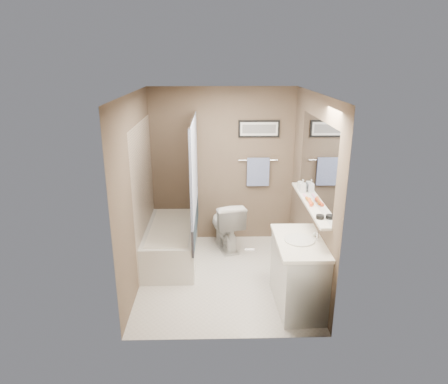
{
  "coord_description": "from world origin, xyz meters",
  "views": [
    {
      "loc": [
        -0.12,
        -4.71,
        2.79
      ],
      "look_at": [
        0.0,
        0.15,
        1.15
      ],
      "focal_mm": 32.0,
      "sensor_mm": 36.0,
      "label": 1
    }
  ],
  "objects_px": {
    "bathtub": "(172,243)",
    "glass_jar": "(301,185)",
    "vanity": "(299,275)",
    "hair_brush_front": "(310,202)",
    "hair_brush_back": "(309,201)",
    "soap_bottle": "(303,186)",
    "candle_bowl_near": "(320,217)",
    "toilet": "(226,224)"
  },
  "relations": [
    {
      "from": "toilet",
      "to": "candle_bowl_near",
      "type": "relative_size",
      "value": 8.46
    },
    {
      "from": "hair_brush_front",
      "to": "soap_bottle",
      "type": "bearing_deg",
      "value": 90.0
    },
    {
      "from": "bathtub",
      "to": "candle_bowl_near",
      "type": "relative_size",
      "value": 16.67
    },
    {
      "from": "hair_brush_front",
      "to": "candle_bowl_near",
      "type": "bearing_deg",
      "value": -90.0
    },
    {
      "from": "hair_brush_front",
      "to": "glass_jar",
      "type": "relative_size",
      "value": 2.2
    },
    {
      "from": "vanity",
      "to": "hair_brush_back",
      "type": "distance_m",
      "value": 0.9
    },
    {
      "from": "bathtub",
      "to": "toilet",
      "type": "distance_m",
      "value": 0.88
    },
    {
      "from": "toilet",
      "to": "hair_brush_front",
      "type": "distance_m",
      "value": 1.66
    },
    {
      "from": "hair_brush_back",
      "to": "glass_jar",
      "type": "distance_m",
      "value": 0.54
    },
    {
      "from": "hair_brush_back",
      "to": "glass_jar",
      "type": "height_order",
      "value": "glass_jar"
    },
    {
      "from": "candle_bowl_near",
      "to": "vanity",
      "type": "bearing_deg",
      "value": 172.58
    },
    {
      "from": "bathtub",
      "to": "hair_brush_front",
      "type": "height_order",
      "value": "hair_brush_front"
    },
    {
      "from": "candle_bowl_near",
      "to": "glass_jar",
      "type": "xyz_separation_m",
      "value": [
        0.0,
        1.05,
        0.03
      ]
    },
    {
      "from": "toilet",
      "to": "candle_bowl_near",
      "type": "distance_m",
      "value": 2.0
    },
    {
      "from": "bathtub",
      "to": "vanity",
      "type": "height_order",
      "value": "vanity"
    },
    {
      "from": "candle_bowl_near",
      "to": "hair_brush_back",
      "type": "distance_m",
      "value": 0.51
    },
    {
      "from": "hair_brush_back",
      "to": "vanity",
      "type": "bearing_deg",
      "value": -110.73
    },
    {
      "from": "candle_bowl_near",
      "to": "soap_bottle",
      "type": "relative_size",
      "value": 0.54
    },
    {
      "from": "bathtub",
      "to": "glass_jar",
      "type": "xyz_separation_m",
      "value": [
        1.79,
        -0.17,
        0.92
      ]
    },
    {
      "from": "vanity",
      "to": "hair_brush_front",
      "type": "height_order",
      "value": "hair_brush_front"
    },
    {
      "from": "bathtub",
      "to": "soap_bottle",
      "type": "relative_size",
      "value": 9.04
    },
    {
      "from": "soap_bottle",
      "to": "glass_jar",
      "type": "bearing_deg",
      "value": 90.0
    },
    {
      "from": "soap_bottle",
      "to": "vanity",
      "type": "bearing_deg",
      "value": -101.61
    },
    {
      "from": "candle_bowl_near",
      "to": "hair_brush_back",
      "type": "height_order",
      "value": "hair_brush_back"
    },
    {
      "from": "candle_bowl_near",
      "to": "soap_bottle",
      "type": "height_order",
      "value": "soap_bottle"
    },
    {
      "from": "glass_jar",
      "to": "soap_bottle",
      "type": "bearing_deg",
      "value": -90.0
    },
    {
      "from": "bathtub",
      "to": "soap_bottle",
      "type": "height_order",
      "value": "soap_bottle"
    },
    {
      "from": "hair_brush_front",
      "to": "hair_brush_back",
      "type": "height_order",
      "value": "same"
    },
    {
      "from": "vanity",
      "to": "hair_brush_front",
      "type": "xyz_separation_m",
      "value": [
        0.19,
        0.44,
        0.74
      ]
    },
    {
      "from": "candle_bowl_near",
      "to": "glass_jar",
      "type": "distance_m",
      "value": 1.05
    },
    {
      "from": "toilet",
      "to": "vanity",
      "type": "height_order",
      "value": "vanity"
    },
    {
      "from": "toilet",
      "to": "glass_jar",
      "type": "bearing_deg",
      "value": 137.29
    },
    {
      "from": "toilet",
      "to": "vanity",
      "type": "xyz_separation_m",
      "value": [
        0.8,
        -1.54,
        0.02
      ]
    },
    {
      "from": "hair_brush_back",
      "to": "soap_bottle",
      "type": "relative_size",
      "value": 1.33
    },
    {
      "from": "hair_brush_back",
      "to": "soap_bottle",
      "type": "distance_m",
      "value": 0.42
    },
    {
      "from": "bathtub",
      "to": "glass_jar",
      "type": "relative_size",
      "value": 15.0
    },
    {
      "from": "vanity",
      "to": "hair_brush_front",
      "type": "relative_size",
      "value": 4.09
    },
    {
      "from": "vanity",
      "to": "glass_jar",
      "type": "distance_m",
      "value": 1.29
    },
    {
      "from": "toilet",
      "to": "hair_brush_front",
      "type": "xyz_separation_m",
      "value": [
        0.99,
        -1.1,
        0.76
      ]
    },
    {
      "from": "vanity",
      "to": "glass_jar",
      "type": "relative_size",
      "value": 9.0
    },
    {
      "from": "toilet",
      "to": "hair_brush_front",
      "type": "relative_size",
      "value": 3.46
    },
    {
      "from": "hair_brush_back",
      "to": "soap_bottle",
      "type": "bearing_deg",
      "value": 90.0
    }
  ]
}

